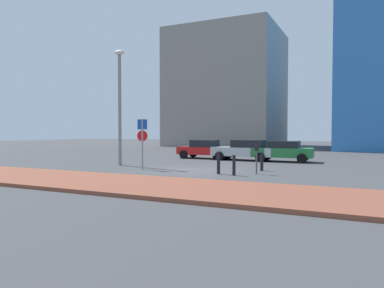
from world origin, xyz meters
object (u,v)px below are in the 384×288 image
at_px(parked_car_red, 205,149).
at_px(traffic_bollard_far, 234,165).
at_px(parking_sign_post, 142,138).
at_px(traffic_bollard_near, 219,163).
at_px(parked_car_green, 283,151).
at_px(parked_car_silver, 245,150).
at_px(traffic_bollard_mid, 262,163).
at_px(parking_meter, 256,155).
at_px(street_lamp, 120,98).

distance_m(parked_car_red, traffic_bollard_far, 10.66).
height_order(parking_sign_post, traffic_bollard_near, parking_sign_post).
xyz_separation_m(parked_car_red, parked_car_green, (6.03, -0.32, 0.02)).
xyz_separation_m(parked_car_silver, traffic_bollard_mid, (2.90, -6.38, -0.33)).
distance_m(parking_meter, traffic_bollard_near, 1.91).
bearing_deg(traffic_bollard_near, traffic_bollard_far, -12.85).
distance_m(parked_car_silver, traffic_bollard_near, 8.73).
height_order(parked_car_silver, parked_car_green, parked_car_silver).
distance_m(parked_car_green, parking_meter, 7.84).
height_order(parked_car_red, parking_meter, parking_meter).
bearing_deg(traffic_bollard_far, parked_car_silver, 103.94).
distance_m(parked_car_silver, parking_meter, 8.41).
relative_size(parked_car_red, traffic_bollard_far, 4.17).
distance_m(parked_car_silver, parking_sign_post, 9.09).
relative_size(parked_car_silver, parking_meter, 3.12).
bearing_deg(traffic_bollard_near, parked_car_red, 117.39).
xyz_separation_m(parked_car_silver, parked_car_green, (2.73, -0.02, -0.02)).
bearing_deg(parked_car_red, parked_car_green, -3.03).
relative_size(parked_car_silver, traffic_bollard_near, 4.11).
relative_size(traffic_bollard_mid, traffic_bollard_far, 0.90).
height_order(parked_car_silver, traffic_bollard_far, parked_car_silver).
bearing_deg(traffic_bollard_near, parking_sign_post, 177.57).
height_order(parked_car_silver, traffic_bollard_near, parked_car_silver).
distance_m(parked_car_silver, traffic_bollard_mid, 7.02).
relative_size(parked_car_silver, traffic_bollard_far, 4.59).
bearing_deg(parked_car_red, traffic_bollard_near, -62.61).
bearing_deg(parking_sign_post, traffic_bollard_near, -2.43).
height_order(parking_sign_post, traffic_bollard_far, parking_sign_post).
xyz_separation_m(traffic_bollard_mid, traffic_bollard_far, (-0.71, -2.45, 0.05)).
height_order(parked_car_green, street_lamp, street_lamp).
height_order(parking_sign_post, traffic_bollard_mid, parking_sign_post).
xyz_separation_m(parked_car_green, parking_sign_post, (-5.98, -8.42, 1.00)).
bearing_deg(parked_car_green, parking_sign_post, -125.39).
relative_size(parked_car_green, traffic_bollard_near, 3.82).
distance_m(traffic_bollard_mid, traffic_bollard_far, 2.55).
distance_m(parking_sign_post, traffic_bollard_near, 4.73).
bearing_deg(street_lamp, parking_sign_post, -28.88).
relative_size(parked_car_green, street_lamp, 0.59).
xyz_separation_m(parked_car_red, parked_car_silver, (3.30, -0.30, 0.03)).
bearing_deg(parked_car_silver, street_lamp, -129.65).
relative_size(parked_car_red, parked_car_silver, 0.91).
bearing_deg(street_lamp, parked_car_green, 39.31).
height_order(parking_meter, traffic_bollard_near, parking_meter).
bearing_deg(parking_meter, parked_car_red, 127.81).
bearing_deg(street_lamp, parking_meter, -5.38).
xyz_separation_m(parking_meter, street_lamp, (-8.84, 0.83, 3.24)).
height_order(parked_car_red, traffic_bollard_near, parked_car_red).
bearing_deg(parking_sign_post, parked_car_green, 54.61).
height_order(parked_car_silver, parking_meter, parked_car_silver).
bearing_deg(parking_meter, traffic_bollard_far, -130.28).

